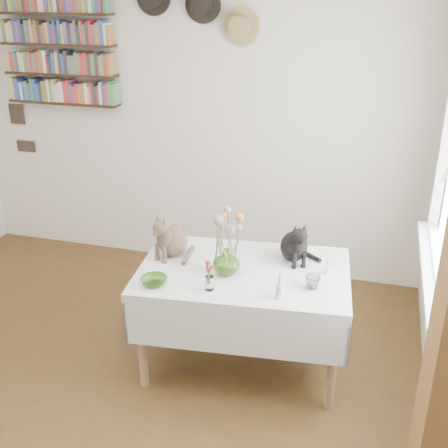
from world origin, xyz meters
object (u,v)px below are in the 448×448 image
(dining_table, at_px, (243,294))
(flower_vase, at_px, (226,261))
(bookshelf_unit, at_px, (59,49))
(tabby_cat, at_px, (173,233))
(black_cat, at_px, (294,239))

(dining_table, bearing_deg, flower_vase, -139.62)
(flower_vase, relative_size, bookshelf_unit, 0.17)
(tabby_cat, xyz_separation_m, black_cat, (0.78, 0.14, -0.01))
(flower_vase, distance_m, bookshelf_unit, 2.50)
(tabby_cat, height_order, bookshelf_unit, bookshelf_unit)
(tabby_cat, relative_size, bookshelf_unit, 0.31)
(dining_table, distance_m, flower_vase, 0.29)
(flower_vase, xyz_separation_m, bookshelf_unit, (-1.83, 1.34, 1.05))
(tabby_cat, xyz_separation_m, bookshelf_unit, (-1.42, 1.18, 0.98))
(flower_vase, height_order, bookshelf_unit, bookshelf_unit)
(black_cat, relative_size, bookshelf_unit, 0.29)
(tabby_cat, xyz_separation_m, flower_vase, (0.41, -0.16, -0.07))
(tabby_cat, distance_m, flower_vase, 0.44)
(dining_table, xyz_separation_m, bookshelf_unit, (-1.92, 1.27, 1.31))
(dining_table, relative_size, bookshelf_unit, 1.40)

